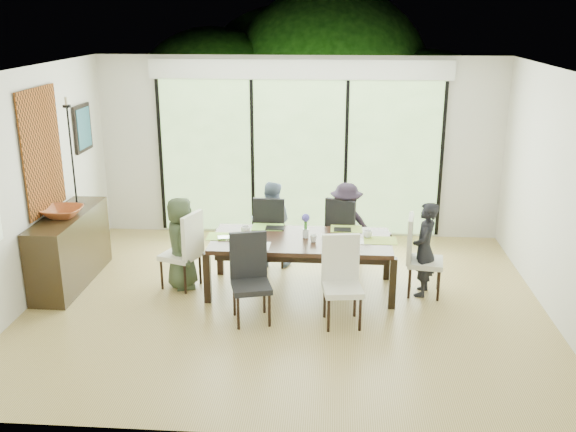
# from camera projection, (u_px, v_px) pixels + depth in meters

# --- Properties ---
(floor) EXTENTS (6.00, 5.00, 0.01)m
(floor) POSITION_uv_depth(u_px,v_px,m) (286.00, 303.00, 7.61)
(floor) COLOR olive
(floor) RESTS_ON ground
(ceiling) EXTENTS (6.00, 5.00, 0.01)m
(ceiling) POSITION_uv_depth(u_px,v_px,m) (286.00, 70.00, 6.78)
(ceiling) COLOR white
(ceiling) RESTS_ON wall_back
(wall_back) EXTENTS (6.00, 0.02, 2.70)m
(wall_back) POSITION_uv_depth(u_px,v_px,m) (299.00, 148.00, 9.58)
(wall_back) COLOR silver
(wall_back) RESTS_ON floor
(wall_front) EXTENTS (6.00, 0.02, 2.70)m
(wall_front) POSITION_uv_depth(u_px,v_px,m) (261.00, 283.00, 4.81)
(wall_front) COLOR silver
(wall_front) RESTS_ON floor
(wall_left) EXTENTS (0.02, 5.00, 2.70)m
(wall_left) POSITION_uv_depth(u_px,v_px,m) (27.00, 188.00, 7.41)
(wall_left) COLOR silver
(wall_left) RESTS_ON floor
(wall_right) EXTENTS (0.02, 5.00, 2.70)m
(wall_right) POSITION_uv_depth(u_px,v_px,m) (562.00, 199.00, 6.98)
(wall_right) COLOR white
(wall_right) RESTS_ON floor
(glass_doors) EXTENTS (4.20, 0.02, 2.30)m
(glass_doors) POSITION_uv_depth(u_px,v_px,m) (299.00, 158.00, 9.59)
(glass_doors) COLOR #598C3F
(glass_doors) RESTS_ON wall_back
(blinds_header) EXTENTS (4.40, 0.06, 0.28)m
(blinds_header) POSITION_uv_depth(u_px,v_px,m) (299.00, 69.00, 9.18)
(blinds_header) COLOR white
(blinds_header) RESTS_ON wall_back
(mullion_a) EXTENTS (0.05, 0.04, 2.30)m
(mullion_a) POSITION_uv_depth(u_px,v_px,m) (161.00, 156.00, 9.72)
(mullion_a) COLOR black
(mullion_a) RESTS_ON wall_back
(mullion_b) EXTENTS (0.05, 0.04, 2.30)m
(mullion_b) POSITION_uv_depth(u_px,v_px,m) (253.00, 158.00, 9.63)
(mullion_b) COLOR black
(mullion_b) RESTS_ON wall_back
(mullion_c) EXTENTS (0.05, 0.04, 2.30)m
(mullion_c) POSITION_uv_depth(u_px,v_px,m) (346.00, 159.00, 9.53)
(mullion_c) COLOR black
(mullion_c) RESTS_ON wall_back
(mullion_d) EXTENTS (0.05, 0.04, 2.30)m
(mullion_d) POSITION_uv_depth(u_px,v_px,m) (441.00, 161.00, 9.43)
(mullion_d) COLOR black
(mullion_d) RESTS_ON wall_back
(deck) EXTENTS (6.00, 1.80, 0.10)m
(deck) POSITION_uv_depth(u_px,v_px,m) (302.00, 218.00, 10.85)
(deck) COLOR brown
(deck) RESTS_ON ground
(rail_top) EXTENTS (6.00, 0.08, 0.06)m
(rail_top) POSITION_uv_depth(u_px,v_px,m) (304.00, 173.00, 11.43)
(rail_top) COLOR brown
(rail_top) RESTS_ON deck
(foliage_left) EXTENTS (3.20, 3.20, 3.20)m
(foliage_left) POSITION_uv_depth(u_px,v_px,m) (213.00, 113.00, 12.23)
(foliage_left) COLOR #14380F
(foliage_left) RESTS_ON ground
(foliage_mid) EXTENTS (4.00, 4.00, 4.00)m
(foliage_mid) POSITION_uv_depth(u_px,v_px,m) (329.00, 91.00, 12.54)
(foliage_mid) COLOR #14380F
(foliage_mid) RESTS_ON ground
(foliage_right) EXTENTS (2.80, 2.80, 2.80)m
(foliage_right) POSITION_uv_depth(u_px,v_px,m) (426.00, 127.00, 11.81)
(foliage_right) COLOR #14380F
(foliage_right) RESTS_ON ground
(foliage_far) EXTENTS (3.60, 3.60, 3.60)m
(foliage_far) POSITION_uv_depth(u_px,v_px,m) (282.00, 96.00, 13.33)
(foliage_far) COLOR #14380F
(foliage_far) RESTS_ON ground
(table_top) EXTENTS (2.16, 0.99, 0.05)m
(table_top) POSITION_uv_depth(u_px,v_px,m) (301.00, 241.00, 7.76)
(table_top) COLOR black
(table_top) RESTS_ON floor
(table_apron) EXTENTS (1.98, 0.81, 0.09)m
(table_apron) POSITION_uv_depth(u_px,v_px,m) (301.00, 247.00, 7.78)
(table_apron) COLOR black
(table_apron) RESTS_ON floor
(table_leg_fl) EXTENTS (0.08, 0.08, 0.62)m
(table_leg_fl) POSITION_uv_depth(u_px,v_px,m) (207.00, 278.00, 7.53)
(table_leg_fl) COLOR black
(table_leg_fl) RESTS_ON floor
(table_leg_fr) EXTENTS (0.08, 0.08, 0.62)m
(table_leg_fr) POSITION_uv_depth(u_px,v_px,m) (393.00, 283.00, 7.37)
(table_leg_fr) COLOR black
(table_leg_fr) RESTS_ON floor
(table_leg_bl) EXTENTS (0.08, 0.08, 0.62)m
(table_leg_bl) POSITION_uv_depth(u_px,v_px,m) (220.00, 252.00, 8.34)
(table_leg_bl) COLOR black
(table_leg_bl) RESTS_ON floor
(table_leg_br) EXTENTS (0.08, 0.08, 0.62)m
(table_leg_br) POSITION_uv_depth(u_px,v_px,m) (387.00, 256.00, 8.19)
(table_leg_br) COLOR black
(table_leg_br) RESTS_ON floor
(chair_left_end) EXTENTS (0.53, 0.53, 0.99)m
(chair_left_end) POSITION_uv_depth(u_px,v_px,m) (180.00, 249.00, 7.91)
(chair_left_end) COLOR white
(chair_left_end) RESTS_ON floor
(chair_right_end) EXTENTS (0.47, 0.47, 0.99)m
(chair_right_end) POSITION_uv_depth(u_px,v_px,m) (426.00, 256.00, 7.70)
(chair_right_end) COLOR beige
(chair_right_end) RESTS_ON floor
(chair_far_left) EXTENTS (0.44, 0.44, 0.99)m
(chair_far_left) POSITION_uv_depth(u_px,v_px,m) (271.00, 229.00, 8.64)
(chair_far_left) COLOR black
(chair_far_left) RESTS_ON floor
(chair_far_right) EXTENTS (0.55, 0.55, 0.99)m
(chair_far_right) POSITION_uv_depth(u_px,v_px,m) (346.00, 231.00, 8.57)
(chair_far_right) COLOR black
(chair_far_right) RESTS_ON floor
(chair_near_left) EXTENTS (0.51, 0.51, 0.99)m
(chair_near_left) POSITION_uv_depth(u_px,v_px,m) (251.00, 280.00, 7.01)
(chair_near_left) COLOR black
(chair_near_left) RESTS_ON floor
(chair_near_right) EXTENTS (0.47, 0.47, 0.99)m
(chair_near_right) POSITION_uv_depth(u_px,v_px,m) (343.00, 283.00, 6.94)
(chair_near_right) COLOR silver
(chair_near_right) RESTS_ON floor
(person_left_end) EXTENTS (0.47, 0.61, 1.16)m
(person_left_end) POSITION_uv_depth(u_px,v_px,m) (181.00, 243.00, 7.88)
(person_left_end) COLOR #36432D
(person_left_end) RESTS_ON floor
(person_right_end) EXTENTS (0.46, 0.61, 1.16)m
(person_right_end) POSITION_uv_depth(u_px,v_px,m) (424.00, 249.00, 7.67)
(person_right_end) COLOR black
(person_right_end) RESTS_ON floor
(person_far_left) EXTENTS (0.57, 0.39, 1.16)m
(person_far_left) POSITION_uv_depth(u_px,v_px,m) (271.00, 224.00, 8.60)
(person_far_left) COLOR #7185A3
(person_far_left) RESTS_ON floor
(person_far_right) EXTENTS (0.55, 0.35, 1.16)m
(person_far_right) POSITION_uv_depth(u_px,v_px,m) (346.00, 225.00, 8.53)
(person_far_right) COLOR #261C2B
(person_far_right) RESTS_ON floor
(placemat_left) EXTENTS (0.40, 0.29, 0.01)m
(placemat_left) POSITION_uv_depth(u_px,v_px,m) (223.00, 236.00, 7.81)
(placemat_left) COLOR #92C546
(placemat_left) RESTS_ON table_top
(placemat_right) EXTENTS (0.40, 0.29, 0.01)m
(placemat_right) POSITION_uv_depth(u_px,v_px,m) (380.00, 240.00, 7.68)
(placemat_right) COLOR #8AA239
(placemat_right) RESTS_ON table_top
(placemat_far_l) EXTENTS (0.40, 0.29, 0.01)m
(placemat_far_l) POSITION_uv_depth(u_px,v_px,m) (268.00, 227.00, 8.16)
(placemat_far_l) COLOR #85C546
(placemat_far_l) RESTS_ON table_top
(placemat_far_r) EXTENTS (0.40, 0.29, 0.01)m
(placemat_far_r) POSITION_uv_depth(u_px,v_px,m) (346.00, 229.00, 8.09)
(placemat_far_r) COLOR #89A73B
(placemat_far_r) RESTS_ON table_top
(placemat_paper) EXTENTS (0.40, 0.29, 0.01)m
(placemat_paper) POSITION_uv_depth(u_px,v_px,m) (253.00, 246.00, 7.50)
(placemat_paper) COLOR white
(placemat_paper) RESTS_ON table_top
(tablet_far_l) EXTENTS (0.23, 0.16, 0.01)m
(tablet_far_l) POSITION_uv_depth(u_px,v_px,m) (275.00, 228.00, 8.10)
(tablet_far_l) COLOR black
(tablet_far_l) RESTS_ON table_top
(tablet_far_r) EXTENTS (0.22, 0.15, 0.01)m
(tablet_far_r) POSITION_uv_depth(u_px,v_px,m) (342.00, 229.00, 8.04)
(tablet_far_r) COLOR black
(tablet_far_r) RESTS_ON table_top
(papers) EXTENTS (0.27, 0.20, 0.00)m
(papers) POSITION_uv_depth(u_px,v_px,m) (359.00, 241.00, 7.65)
(papers) COLOR white
(papers) RESTS_ON table_top
(platter_base) EXTENTS (0.23, 0.23, 0.02)m
(platter_base) POSITION_uv_depth(u_px,v_px,m) (253.00, 245.00, 7.50)
(platter_base) COLOR white
(platter_base) RESTS_ON table_top
(platter_snacks) EXTENTS (0.18, 0.18, 0.01)m
(platter_snacks) POSITION_uv_depth(u_px,v_px,m) (253.00, 244.00, 7.49)
(platter_snacks) COLOR orange
(platter_snacks) RESTS_ON table_top
(vase) EXTENTS (0.07, 0.07, 0.11)m
(vase) POSITION_uv_depth(u_px,v_px,m) (306.00, 233.00, 7.78)
(vase) COLOR silver
(vase) RESTS_ON table_top
(hyacinth_stems) EXTENTS (0.04, 0.04, 0.14)m
(hyacinth_stems) POSITION_uv_depth(u_px,v_px,m) (306.00, 225.00, 7.74)
(hyacinth_stems) COLOR #337226
(hyacinth_stems) RESTS_ON table_top
(hyacinth_blooms) EXTENTS (0.10, 0.10, 0.10)m
(hyacinth_blooms) POSITION_uv_depth(u_px,v_px,m) (306.00, 218.00, 7.71)
(hyacinth_blooms) COLOR #554DC2
(hyacinth_blooms) RESTS_ON table_top
(laptop) EXTENTS (0.33, 0.25, 0.02)m
(laptop) POSITION_uv_depth(u_px,v_px,m) (230.00, 239.00, 7.71)
(laptop) COLOR silver
(laptop) RESTS_ON table_top
(cup_a) EXTENTS (0.16, 0.16, 0.09)m
(cup_a) POSITION_uv_depth(u_px,v_px,m) (245.00, 230.00, 7.93)
(cup_a) COLOR white
(cup_a) RESTS_ON table_top
(cup_b) EXTENTS (0.12, 0.12, 0.08)m
(cup_b) POSITION_uv_depth(u_px,v_px,m) (313.00, 239.00, 7.63)
(cup_b) COLOR white
(cup_b) RESTS_ON table_top
(cup_c) EXTENTS (0.15, 0.15, 0.09)m
(cup_c) POSITION_uv_depth(u_px,v_px,m) (367.00, 234.00, 7.77)
(cup_c) COLOR white
(cup_c) RESTS_ON table_top
(book) EXTENTS (0.16, 0.21, 0.02)m
(book) POSITION_uv_depth(u_px,v_px,m) (322.00, 237.00, 7.78)
(book) COLOR white
(book) RESTS_ON table_top
(sideboard) EXTENTS (0.45, 1.61, 0.91)m
(sideboard) POSITION_uv_depth(u_px,v_px,m) (70.00, 249.00, 8.05)
(sideboard) COLOR black
(sideboard) RESTS_ON floor
(bowl) EXTENTS (0.48, 0.48, 0.12)m
(bowl) POSITION_uv_depth(u_px,v_px,m) (62.00, 212.00, 7.80)
(bowl) COLOR #954220
(bowl) RESTS_ON sideboard
(candlestick_base) EXTENTS (0.10, 0.10, 0.04)m
(candlestick_base) POSITION_uv_depth(u_px,v_px,m) (77.00, 205.00, 8.24)
(candlestick_base) COLOR black
(candlestick_base) RESTS_ON sideboard
(candlestick_shaft) EXTENTS (0.02, 0.02, 1.26)m
(candlestick_shaft) POSITION_uv_depth(u_px,v_px,m) (72.00, 156.00, 8.04)
(candlestick_shaft) COLOR black
(candlestick_shaft) RESTS_ON sideboard
(candlestick_pan) EXTENTS (0.10, 0.10, 0.03)m
(candlestick_pan) POSITION_uv_depth(u_px,v_px,m) (67.00, 106.00, 7.85)
(candlestick_pan) COLOR black
(candlestick_pan) RESTS_ON sideboard
(candle) EXTENTS (0.04, 0.04, 0.10)m
(candle) POSITION_uv_depth(u_px,v_px,m) (66.00, 101.00, 7.83)
(candle) COLOR silver
(candle) RESTS_ON sideboard
(tapestry) EXTENTS (0.02, 1.00, 1.50)m
(tapestry) POSITION_uv_depth(u_px,v_px,m) (42.00, 151.00, 7.68)
(tapestry) COLOR #8F4314
(tapestry) RESTS_ON wall_left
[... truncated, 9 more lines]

